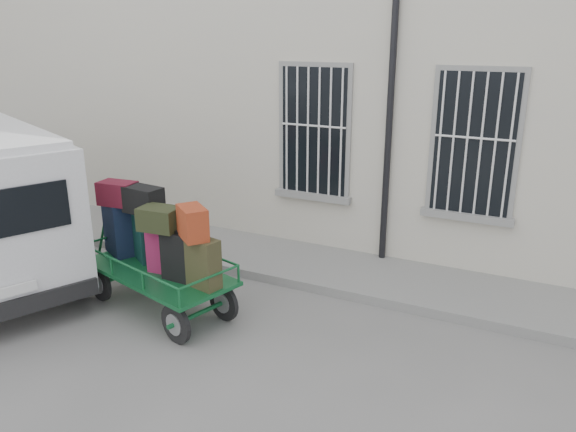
# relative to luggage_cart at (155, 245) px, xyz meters

# --- Properties ---
(ground) EXTENTS (80.00, 80.00, 0.00)m
(ground) POSITION_rel_luggage_cart_xyz_m (1.51, 0.11, -1.00)
(ground) COLOR slate
(ground) RESTS_ON ground
(building) EXTENTS (24.00, 5.15, 6.00)m
(building) POSITION_rel_luggage_cart_xyz_m (1.51, 5.61, 2.00)
(building) COLOR beige
(building) RESTS_ON ground
(sidewalk) EXTENTS (24.00, 1.70, 0.15)m
(sidewalk) POSITION_rel_luggage_cart_xyz_m (1.51, 2.31, -0.92)
(sidewalk) COLOR gray
(sidewalk) RESTS_ON ground
(luggage_cart) EXTENTS (2.90, 1.70, 1.81)m
(luggage_cart) POSITION_rel_luggage_cart_xyz_m (0.00, 0.00, 0.00)
(luggage_cart) COLOR black
(luggage_cart) RESTS_ON ground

